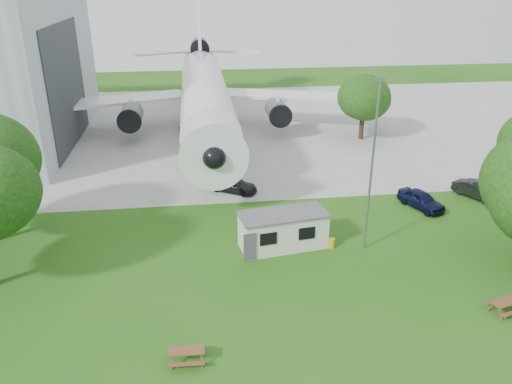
{
  "coord_description": "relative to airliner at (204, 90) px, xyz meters",
  "views": [
    {
      "loc": [
        -3.38,
        -23.6,
        17.96
      ],
      "look_at": [
        0.66,
        8.0,
        4.0
      ],
      "focal_mm": 35.0,
      "sensor_mm": 36.0,
      "label": 1
    }
  ],
  "objects": [
    {
      "name": "ground",
      "position": [
        2.0,
        -35.86,
        -5.27
      ],
      "size": [
        160.0,
        160.0,
        0.0
      ],
      "primitive_type": "plane",
      "color": "#38731F"
    },
    {
      "name": "concrete_apron",
      "position": [
        2.0,
        2.14,
        -5.25
      ],
      "size": [
        120.0,
        46.0,
        0.03
      ],
      "primitive_type": "cube",
      "color": "#B7B7B2",
      "rests_on": "ground"
    },
    {
      "name": "airliner",
      "position": [
        0.0,
        0.0,
        0.0
      ],
      "size": [
        46.36,
        47.73,
        17.69
      ],
      "color": "white",
      "rests_on": "ground"
    },
    {
      "name": "site_cabin",
      "position": [
        4.5,
        -28.67,
        -3.96
      ],
      "size": [
        6.93,
        3.66,
        2.62
      ],
      "color": "silver",
      "rests_on": "ground"
    },
    {
      "name": "picnic_west",
      "position": [
        -2.34,
        -39.59,
        -5.27
      ],
      "size": [
        1.87,
        1.59,
        0.76
      ],
      "primitive_type": null,
      "rotation": [
        0.0,
        0.0,
        -0.05
      ],
      "color": "brown",
      "rests_on": "ground"
    },
    {
      "name": "picnic_east",
      "position": [
        15.88,
        -37.83,
        -5.27
      ],
      "size": [
        2.16,
        1.96,
        0.76
      ],
      "primitive_type": null,
      "rotation": [
        0.0,
        0.0,
        0.29
      ],
      "color": "brown",
      "rests_on": "ground"
    },
    {
      "name": "lamp_mast",
      "position": [
        10.2,
        -29.66,
        0.73
      ],
      "size": [
        0.16,
        0.16,
        12.0
      ],
      "primitive_type": "cylinder",
      "color": "slate",
      "rests_on": "ground"
    },
    {
      "name": "tree_far_apron",
      "position": [
        18.13,
        -4.76,
        -0.31
      ],
      "size": [
        6.16,
        6.16,
        8.05
      ],
      "color": "#382619",
      "rests_on": "ground"
    },
    {
      "name": "car_ne_hatch",
      "position": [
        17.03,
        -23.8,
        -4.54
      ],
      "size": [
        3.22,
        4.61,
        1.46
      ],
      "primitive_type": "imported",
      "rotation": [
        0.0,
        0.0,
        0.39
      ],
      "color": "black",
      "rests_on": "ground"
    },
    {
      "name": "car_ne_sedan",
      "position": [
        22.74,
        -22.49,
        -4.57
      ],
      "size": [
        3.31,
        4.42,
        1.39
      ],
      "primitive_type": "imported",
      "rotation": [
        0.0,
        0.0,
        0.5
      ],
      "color": "black",
      "rests_on": "ground"
    },
    {
      "name": "car_apron_van",
      "position": [
        1.77,
        -18.4,
        -4.62
      ],
      "size": [
        4.78,
        3.81,
        1.3
      ],
      "primitive_type": "imported",
      "rotation": [
        0.0,
        0.0,
        1.05
      ],
      "color": "black",
      "rests_on": "ground"
    }
  ]
}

